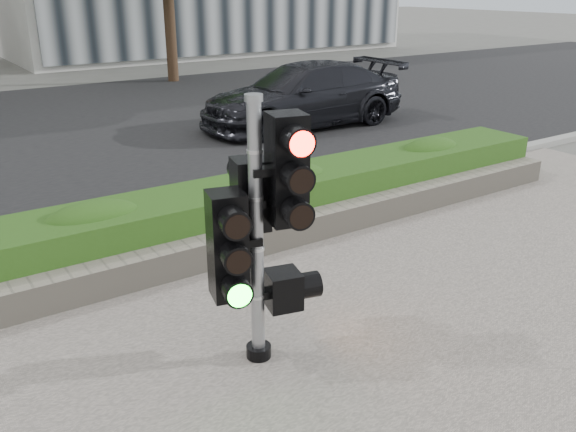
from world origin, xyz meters
The scene contains 7 objects.
ground centered at (0.00, 0.00, 0.00)m, with size 120.00×120.00×0.00m, color #51514C.
road centered at (0.00, 10.00, 0.01)m, with size 60.00×13.00×0.02m, color black.
curb centered at (0.00, 3.15, 0.06)m, with size 60.00×0.25×0.12m, color gray.
stone_wall centered at (0.00, 1.90, 0.20)m, with size 12.00×0.32×0.34m, color gray.
hedge centered at (0.00, 2.55, 0.37)m, with size 12.00×1.00×0.68m, color #428127.
traffic_signal centered at (-0.55, 0.00, 1.32)m, with size 0.85×0.68×2.33m.
car_dark centered at (5.14, 7.41, 0.73)m, with size 2.00×4.91×1.43m, color black.
Camera 1 is at (-2.95, -4.01, 3.15)m, focal length 38.00 mm.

